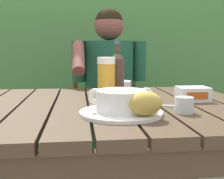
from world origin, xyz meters
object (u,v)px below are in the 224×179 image
object	(u,v)px
chair_near_diner	(107,114)
person_eating	(109,86)
serving_plate	(121,113)
beer_bottle	(117,74)
butter_tub	(193,94)
soup_bowl	(121,100)
beer_glass	(106,79)
diner_bowl	(117,86)
water_glass_small	(184,105)
table_knife	(149,105)
bread_roll	(145,103)

from	to	relation	value
chair_near_diner	person_eating	bearing A→B (deg)	-90.82
serving_plate	beer_bottle	distance (m)	0.34
serving_plate	butter_tub	distance (m)	0.40
soup_bowl	person_eating	bearing A→B (deg)	86.22
person_eating	beer_glass	distance (m)	0.67
diner_bowl	soup_bowl	bearing A→B (deg)	-96.37
water_glass_small	diner_bowl	world-z (taller)	water_glass_small
water_glass_small	table_knife	xyz separation A→B (m)	(-0.09, 0.14, -0.02)
chair_near_diner	serving_plate	bearing A→B (deg)	-93.24
serving_plate	water_glass_small	distance (m)	0.22
bread_roll	table_knife	world-z (taller)	bread_roll
chair_near_diner	water_glass_small	distance (m)	1.16
bread_roll	butter_tub	size ratio (longest dim) A/B	0.87
chair_near_diner	soup_bowl	xyz separation A→B (m)	(-0.06, -1.11, 0.30)
person_eating	diner_bowl	xyz separation A→B (m)	(0.00, -0.34, 0.04)
person_eating	beer_bottle	xyz separation A→B (m)	(-0.03, -0.58, 0.13)
bread_roll	beer_glass	world-z (taller)	beer_glass
beer_bottle	butter_tub	size ratio (longest dim) A/B	1.97
person_eating	water_glass_small	size ratio (longest dim) A/B	18.97
serving_plate	beer_glass	distance (m)	0.27
diner_bowl	water_glass_small	bearing A→B (deg)	-74.84
chair_near_diner	table_knife	world-z (taller)	chair_near_diner
butter_tub	serving_plate	bearing A→B (deg)	-147.43
beer_glass	beer_bottle	xyz separation A→B (m)	(0.06, 0.07, 0.02)
serving_plate	beer_glass	world-z (taller)	beer_glass
beer_glass	diner_bowl	world-z (taller)	beer_glass
beer_glass	diner_bowl	distance (m)	0.33
bread_roll	water_glass_small	distance (m)	0.17
beer_glass	beer_bottle	distance (m)	0.09
chair_near_diner	serving_plate	world-z (taller)	chair_near_diner
serving_plate	diner_bowl	bearing A→B (deg)	83.63
soup_bowl	table_knife	bearing A→B (deg)	46.07
person_eating	beer_glass	size ratio (longest dim) A/B	6.60
serving_plate	water_glass_small	world-z (taller)	water_glass_small
bread_roll	table_knife	size ratio (longest dim) A/B	0.66
chair_near_diner	bread_roll	world-z (taller)	chair_near_diner
beer_glass	water_glass_small	size ratio (longest dim) A/B	2.87
chair_near_diner	bread_roll	size ratio (longest dim) A/B	8.79
table_knife	person_eating	bearing A→B (deg)	95.01
serving_plate	soup_bowl	size ratio (longest dim) A/B	1.27
water_glass_small	diner_bowl	size ratio (longest dim) A/B	0.42
table_knife	diner_bowl	xyz separation A→B (m)	(-0.06, 0.43, 0.02)
chair_near_diner	diner_bowl	world-z (taller)	chair_near_diner
diner_bowl	beer_bottle	bearing A→B (deg)	-97.44
butter_tub	diner_bowl	distance (m)	0.44
chair_near_diner	table_knife	bearing A→B (deg)	-86.20
chair_near_diner	beer_bottle	size ratio (longest dim) A/B	3.86
person_eating	serving_plate	size ratio (longest dim) A/B	4.38
bread_roll	water_glass_small	xyz separation A→B (m)	(0.15, 0.07, -0.02)
beer_bottle	person_eating	bearing A→B (deg)	87.21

